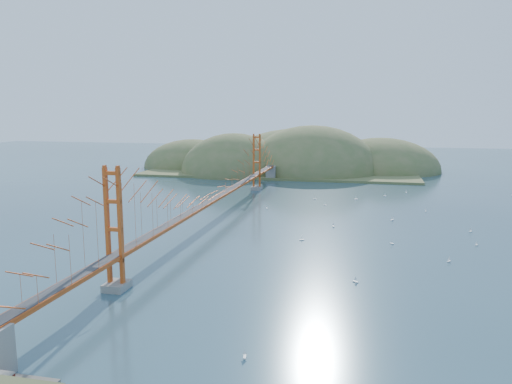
# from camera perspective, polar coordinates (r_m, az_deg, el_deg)

# --- Properties ---
(ground) EXTENTS (320.00, 320.00, 0.00)m
(ground) POSITION_cam_1_polar(r_m,az_deg,el_deg) (75.94, -4.87, -3.28)
(ground) COLOR #284350
(ground) RESTS_ON ground
(bridge) EXTENTS (2.20, 94.40, 12.00)m
(bridge) POSITION_cam_1_polar(r_m,az_deg,el_deg) (74.89, -4.91, 1.99)
(bridge) COLOR gray
(bridge) RESTS_ON ground
(far_headlands) EXTENTS (84.00, 58.00, 25.00)m
(far_headlands) POSITION_cam_1_polar(r_m,az_deg,el_deg) (141.56, 4.38, 2.66)
(far_headlands) COLOR olive
(far_headlands) RESTS_ON ground
(sailboat_4) EXTENTS (0.51, 0.55, 0.62)m
(sailboat_4) POSITION_cam_1_polar(r_m,az_deg,el_deg) (86.80, 18.81, -2.05)
(sailboat_4) COLOR white
(sailboat_4) RESTS_ON ground
(sailboat_9) EXTENTS (0.65, 0.65, 0.71)m
(sailboat_9) POSITION_cam_1_polar(r_m,az_deg,el_deg) (74.85, 23.31, -4.10)
(sailboat_9) COLOR white
(sailboat_9) RESTS_ON ground
(sailboat_7) EXTENTS (0.62, 0.62, 0.67)m
(sailboat_7) POSITION_cam_1_polar(r_m,az_deg,el_deg) (100.01, 14.52, -0.37)
(sailboat_7) COLOR white
(sailboat_7) RESTS_ON ground
(sailboat_14) EXTENTS (0.61, 0.61, 0.64)m
(sailboat_14) POSITION_cam_1_polar(r_m,az_deg,el_deg) (59.56, 21.18, -7.33)
(sailboat_14) COLOR white
(sailboat_14) RESTS_ON ground
(sailboat_15) EXTENTS (0.51, 0.58, 0.67)m
(sailboat_15) POSITION_cam_1_polar(r_m,az_deg,el_deg) (105.10, 16.79, -0.01)
(sailboat_15) COLOR white
(sailboat_15) RESTS_ON ground
(sailboat_16) EXTENTS (0.55, 0.53, 0.62)m
(sailboat_16) POSITION_cam_1_polar(r_m,az_deg,el_deg) (88.36, 7.91, -1.43)
(sailboat_16) COLOR white
(sailboat_16) RESTS_ON ground
(sailboat_6) EXTENTS (0.66, 0.66, 0.69)m
(sailboat_6) POSITION_cam_1_polar(r_m,az_deg,el_deg) (50.30, 11.29, -9.93)
(sailboat_6) COLOR white
(sailboat_6) RESTS_ON ground
(sailboat_3) EXTENTS (0.66, 0.65, 0.74)m
(sailboat_3) POSITION_cam_1_polar(r_m,az_deg,el_deg) (95.08, 11.35, -0.74)
(sailboat_3) COLOR white
(sailboat_3) RESTS_ON ground
(sailboat_2) EXTENTS (0.60, 0.60, 0.64)m
(sailboat_2) POSITION_cam_1_polar(r_m,az_deg,el_deg) (64.99, 15.26, -5.64)
(sailboat_2) COLOR white
(sailboat_2) RESTS_ON ground
(sailboat_12) EXTENTS (0.55, 0.50, 0.62)m
(sailboat_12) POSITION_cam_1_polar(r_m,az_deg,el_deg) (94.05, 6.78, -0.74)
(sailboat_12) COLOR white
(sailboat_12) RESTS_ON ground
(sailboat_0) EXTENTS (0.55, 0.58, 0.65)m
(sailboat_0) POSITION_cam_1_polar(r_m,az_deg,el_deg) (72.60, 8.83, -3.83)
(sailboat_0) COLOR white
(sailboat_0) RESTS_ON ground
(sailboat_13) EXTENTS (0.54, 0.54, 0.56)m
(sailboat_13) POSITION_cam_1_polar(r_m,az_deg,el_deg) (67.87, 23.89, -5.49)
(sailboat_13) COLOR white
(sailboat_13) RESTS_ON ground
(sailboat_8) EXTENTS (0.71, 0.71, 0.74)m
(sailboat_8) POSITION_cam_1_polar(r_m,az_deg,el_deg) (78.47, 15.29, -3.05)
(sailboat_8) COLOR white
(sailboat_8) RESTS_ON ground
(sailboat_10) EXTENTS (0.51, 0.57, 0.64)m
(sailboat_10) POSITION_cam_1_polar(r_m,az_deg,el_deg) (35.63, -1.30, -18.22)
(sailboat_10) COLOR white
(sailboat_10) RESTS_ON ground
(sailboat_extra_0) EXTENTS (0.44, 0.52, 0.61)m
(sailboat_extra_0) POSITION_cam_1_polar(r_m,az_deg,el_deg) (84.93, 1.25, -1.78)
(sailboat_extra_0) COLOR white
(sailboat_extra_0) RESTS_ON ground
(sailboat_extra_1) EXTENTS (0.67, 0.67, 0.74)m
(sailboat_extra_1) POSITION_cam_1_polar(r_m,az_deg,el_deg) (64.72, 5.27, -5.38)
(sailboat_extra_1) COLOR white
(sailboat_extra_1) RESTS_ON ground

